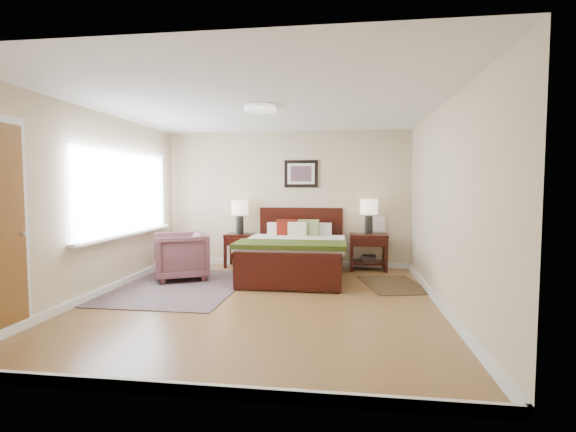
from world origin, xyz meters
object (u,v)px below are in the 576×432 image
at_px(bed, 295,247).
at_px(nightstand_right, 368,248).
at_px(rug_persian, 180,286).
at_px(lamp_left, 240,211).
at_px(nightstand_left, 240,241).
at_px(armchair, 180,256).
at_px(lamp_right, 369,210).

distance_m(bed, nightstand_right, 1.44).
bearing_deg(rug_persian, lamp_left, 73.49).
height_order(nightstand_left, lamp_left, lamp_left).
height_order(nightstand_left, armchair, armchair).
xyz_separation_m(nightstand_left, armchair, (-0.68, -1.14, -0.12)).
bearing_deg(lamp_left, lamp_right, 0.00).
xyz_separation_m(bed, nightstand_right, (1.23, 0.74, -0.10)).
distance_m(lamp_left, armchair, 1.50).
distance_m(nightstand_left, lamp_left, 0.54).
xyz_separation_m(bed, rug_persian, (-1.61, -0.89, -0.49)).
xyz_separation_m(lamp_right, rug_persian, (-2.84, -1.65, -1.06)).
bearing_deg(lamp_left, rug_persian, -106.89).
bearing_deg(rug_persian, nightstand_right, 30.26).
bearing_deg(nightstand_left, lamp_left, 90.00).
relative_size(lamp_left, lamp_right, 1.00).
relative_size(nightstand_left, lamp_left, 1.01).
xyz_separation_m(bed, lamp_right, (1.23, 0.75, 0.57)).
distance_m(bed, lamp_left, 1.45).
relative_size(nightstand_left, armchair, 0.75).
bearing_deg(nightstand_right, lamp_left, 179.64).
height_order(nightstand_right, armchair, armchair).
bearing_deg(lamp_left, bed, -34.04).
distance_m(bed, lamp_right, 1.55).
bearing_deg(nightstand_right, lamp_right, 90.00).
bearing_deg(armchair, nightstand_left, 122.03).
distance_m(nightstand_right, lamp_right, 0.66).
xyz_separation_m(bed, nightstand_left, (-1.11, 0.73, -0.01)).
bearing_deg(lamp_right, lamp_left, 180.00).
relative_size(nightstand_left, nightstand_right, 0.94).
xyz_separation_m(nightstand_left, lamp_right, (2.34, 0.02, 0.57)).
relative_size(nightstand_left, rug_persian, 0.25).
bearing_deg(rug_persian, lamp_right, 30.48).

